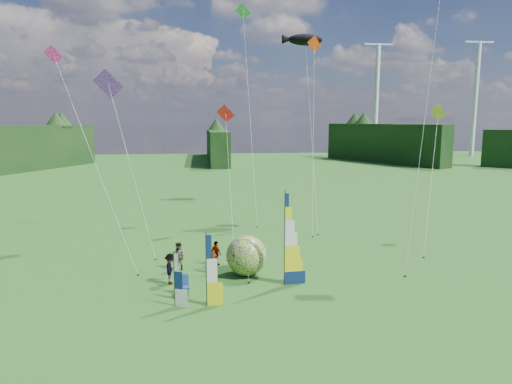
{
  "coord_description": "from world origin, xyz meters",
  "views": [
    {
      "loc": [
        -4.24,
        -21.94,
        9.65
      ],
      "look_at": [
        -1.0,
        4.0,
        5.5
      ],
      "focal_mm": 32.0,
      "sensor_mm": 36.0,
      "label": 1
    }
  ],
  "objects": [
    {
      "name": "spectator_d",
      "position": [
        -3.23,
        7.61,
        0.83
      ],
      "size": [
        0.92,
        1.01,
        1.66
      ],
      "primitive_type": "imported",
      "rotation": [
        0.0,
        0.0,
        2.24
      ],
      "color": "#66594C",
      "rests_on": "ground"
    },
    {
      "name": "small_kite_orange",
      "position": [
        6.04,
        18.5,
        9.11
      ],
      "size": [
        8.3,
        12.55,
        18.22
      ],
      "primitive_type": null,
      "rotation": [
        0.0,
        0.0,
        0.33
      ],
      "color": "#E74008",
      "rests_on": "ground"
    },
    {
      "name": "kite_parafoil",
      "position": [
        10.41,
        6.55,
        10.57
      ],
      "size": [
        10.52,
        11.36,
        21.15
      ],
      "primitive_type": null,
      "rotation": [
        0.0,
        0.0,
        -0.29
      ],
      "color": "#B30C0C",
      "rests_on": "ground"
    },
    {
      "name": "treeline_ring",
      "position": [
        0.0,
        0.0,
        4.0
      ],
      "size": [
        210.0,
        210.0,
        8.0
      ],
      "primitive_type": null,
      "color": "#223D18",
      "rests_on": "ground"
    },
    {
      "name": "ground",
      "position": [
        0.0,
        0.0,
        0.0
      ],
      "size": [
        220.0,
        220.0,
        0.0
      ],
      "primitive_type": "plane",
      "color": "#396721",
      "rests_on": "ground"
    },
    {
      "name": "small_kite_yellow",
      "position": [
        13.7,
        11.29,
        5.73
      ],
      "size": [
        9.46,
        11.72,
        11.46
      ],
      "primitive_type": null,
      "rotation": [
        0.0,
        0.0,
        -0.25
      ],
      "color": "yellow",
      "rests_on": "ground"
    },
    {
      "name": "small_kite_green",
      "position": [
        0.74,
        22.95,
        11.11
      ],
      "size": [
        3.7,
        12.57,
        22.21
      ],
      "primitive_type": null,
      "rotation": [
        0.0,
        0.0,
        -0.05
      ],
      "color": "green",
      "rests_on": "ground"
    },
    {
      "name": "spectator_c",
      "position": [
        -6.05,
        4.39,
        0.93
      ],
      "size": [
        0.45,
        1.2,
        1.85
      ],
      "primitive_type": "imported",
      "rotation": [
        0.0,
        0.0,
        1.56
      ],
      "color": "#66594C",
      "rests_on": "ground"
    },
    {
      "name": "side_banner_far",
      "position": [
        -5.64,
        1.02,
        1.44
      ],
      "size": [
        0.84,
        0.41,
        2.87
      ],
      "primitive_type": null,
      "rotation": [
        0.0,
        0.0,
        -0.37
      ],
      "color": "white",
      "rests_on": "ground"
    },
    {
      "name": "camp_chair",
      "position": [
        -5.23,
        2.46,
        0.57
      ],
      "size": [
        0.73,
        0.73,
        1.13
      ],
      "primitive_type": null,
      "rotation": [
        0.0,
        0.0,
        0.13
      ],
      "color": "navy",
      "rests_on": "ground"
    },
    {
      "name": "small_kite_red",
      "position": [
        -1.77,
        15.7,
        5.77
      ],
      "size": [
        2.98,
        9.67,
        11.53
      ],
      "primitive_type": null,
      "rotation": [
        0.0,
        0.0,
        0.02
      ],
      "color": "red",
      "rests_on": "ground"
    },
    {
      "name": "kite_rainbow_delta",
      "position": [
        -9.34,
        12.82,
        7.21
      ],
      "size": [
        8.45,
        11.39,
        14.43
      ],
      "primitive_type": null,
      "rotation": [
        0.0,
        0.0,
        0.06
      ],
      "color": "red",
      "rests_on": "ground"
    },
    {
      "name": "small_kite_pink",
      "position": [
        -11.13,
        9.06,
        7.55
      ],
      "size": [
        8.85,
        8.82,
        15.11
      ],
      "primitive_type": null,
      "rotation": [
        0.0,
        0.0,
        0.12
      ],
      "color": "#DD2A84",
      "rests_on": "ground"
    },
    {
      "name": "spectator_a",
      "position": [
        -3.47,
        6.01,
        0.78
      ],
      "size": [
        0.65,
        0.52,
        1.56
      ],
      "primitive_type": "imported",
      "rotation": [
        0.0,
        0.0,
        0.29
      ],
      "color": "#66594C",
      "rests_on": "ground"
    },
    {
      "name": "kite_whale",
      "position": [
        6.13,
        19.77,
        9.71
      ],
      "size": [
        4.96,
        13.91,
        19.43
      ],
      "primitive_type": null,
      "rotation": [
        0.0,
        0.0,
        0.03
      ],
      "color": "black",
      "rests_on": "ground"
    },
    {
      "name": "feather_banner_main",
      "position": [
        0.6,
        3.4,
        2.74
      ],
      "size": [
        1.47,
        0.22,
        5.48
      ],
      "primitive_type": null,
      "rotation": [
        0.0,
        0.0,
        0.08
      ],
      "color": "navy",
      "rests_on": "ground"
    },
    {
      "name": "spectator_b",
      "position": [
        -5.65,
        6.92,
        0.91
      ],
      "size": [
        0.97,
        0.85,
        1.81
      ],
      "primitive_type": "imported",
      "rotation": [
        0.0,
        0.0,
        -0.59
      ],
      "color": "#66594C",
      "rests_on": "ground"
    },
    {
      "name": "bol_inflatable",
      "position": [
        -1.43,
        5.4,
        1.27
      ],
      "size": [
        2.84,
        2.84,
        2.54
      ],
      "primitive_type": "sphere",
      "rotation": [
        0.0,
        0.0,
        -0.13
      ],
      "color": "navy",
      "rests_on": "ground"
    },
    {
      "name": "side_banner_left",
      "position": [
        -3.99,
        0.83,
        1.92
      ],
      "size": [
        1.06,
        0.13,
        3.84
      ],
      "primitive_type": null,
      "rotation": [
        0.0,
        0.0,
        -0.03
      ],
      "color": "yellow",
      "rests_on": "ground"
    },
    {
      "name": "turbine_right",
      "position": [
        45.0,
        102.0,
        15.0
      ],
      "size": [
        8.0,
        1.2,
        30.0
      ],
      "primitive_type": null,
      "color": "silver",
      "rests_on": "ground"
    },
    {
      "name": "turbine_left",
      "position": [
        70.0,
        95.0,
        15.0
      ],
      "size": [
        8.0,
        1.2,
        30.0
      ],
      "primitive_type": null,
      "color": "silver",
      "rests_on": "ground"
    }
  ]
}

